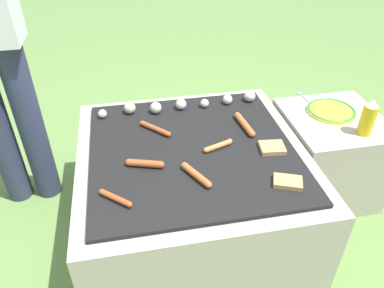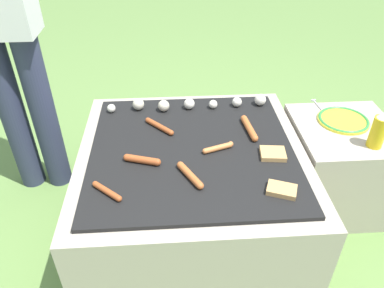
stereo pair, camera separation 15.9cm
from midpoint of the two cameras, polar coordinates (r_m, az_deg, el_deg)
The scene contains 15 objects.
ground_plane at distance 1.91m, azimuth 2.43°, elevation -11.72°, with size 14.00×14.00×0.00m, color #608442.
grill at distance 1.75m, azimuth 2.62°, elevation -6.73°, with size 0.98×0.98×0.45m.
side_ledge at distance 2.02m, azimuth 23.29°, elevation -3.20°, with size 0.46×0.48×0.45m.
sausage_back_right at distance 1.51m, azimuth -4.67°, elevation -2.53°, with size 0.15×0.07×0.03m.
sausage_front_center at distance 1.73m, azimuth 11.32°, elevation 2.32°, with size 0.05×0.20×0.03m.
sausage_mid_right at distance 1.39m, azimuth -9.68°, elevation -7.23°, with size 0.12×0.11×0.02m.
sausage_front_right at distance 1.44m, azimuth 2.85°, elevation -4.87°, with size 0.10×0.16×0.03m.
sausage_back_left at distance 1.59m, azimuth 6.86°, elevation -0.69°, with size 0.14×0.06×0.02m.
sausage_mid_left at distance 1.71m, azimuth -2.38°, elevation 2.63°, with size 0.13×0.14×0.02m.
bread_slice_center at distance 1.44m, azimuth 16.64°, elevation -6.83°, with size 0.13×0.11×0.02m.
bread_slice_left at distance 1.60m, azimuth 15.02°, elevation -1.53°, with size 0.11×0.10×0.02m.
mushroom_row at distance 1.86m, azimuth 2.38°, elevation 6.10°, with size 0.79×0.08×0.06m.
plate_colorful at distance 1.94m, azimuth 24.29°, elevation 3.27°, with size 0.24×0.24×0.02m.
condiment_bottle at distance 1.78m, azimuth 28.92°, elevation 1.78°, with size 0.06×0.06×0.17m.
fork_utensil at distance 2.00m, azimuth 21.13°, elevation 5.08°, with size 0.03×0.19×0.01m.
Camera 2 is at (-0.09, -1.28, 1.41)m, focal length 35.00 mm.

